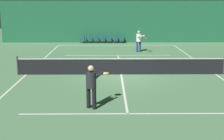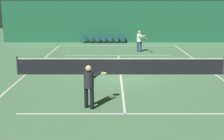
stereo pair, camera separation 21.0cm
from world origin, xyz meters
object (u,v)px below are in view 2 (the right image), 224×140
at_px(tennis_net, 122,66).
at_px(courtside_chair_6, 124,38).
at_px(player_far, 141,40).
at_px(courtside_chair_5, 118,38).
at_px(courtside_chair_2, 98,38).
at_px(courtside_chair_3, 105,38).
at_px(courtside_chair_0, 86,38).
at_px(courtside_chair_1, 92,38).
at_px(player_near, 91,83).
at_px(courtside_chair_4, 111,38).

distance_m(tennis_net, courtside_chair_6, 13.49).
relative_size(player_far, courtside_chair_5, 2.11).
height_order(courtside_chair_2, courtside_chair_3, same).
distance_m(courtside_chair_0, courtside_chair_3, 1.93).
distance_m(courtside_chair_5, courtside_chair_6, 0.64).
relative_size(player_far, courtside_chair_6, 2.11).
bearing_deg(courtside_chair_1, player_near, 3.73).
bearing_deg(player_near, courtside_chair_2, 33.45).
xyz_separation_m(tennis_net, courtside_chair_1, (-2.63, 13.48, -0.03)).
relative_size(courtside_chair_0, courtside_chair_3, 1.00).
distance_m(courtside_chair_4, courtside_chair_6, 1.29).
relative_size(player_near, courtside_chair_5, 2.08).
bearing_deg(courtside_chair_0, courtside_chair_4, 90.00).
bearing_deg(courtside_chair_3, tennis_net, 5.70).
distance_m(tennis_net, courtside_chair_3, 13.54).
bearing_deg(courtside_chair_4, courtside_chair_3, -90.00).
bearing_deg(courtside_chair_3, courtside_chair_4, 90.00).
height_order(courtside_chair_1, courtside_chair_6, same).
relative_size(courtside_chair_2, courtside_chair_5, 1.00).
bearing_deg(courtside_chair_5, tennis_net, 0.23).
height_order(player_far, courtside_chair_1, player_far).
xyz_separation_m(courtside_chair_0, courtside_chair_6, (3.87, 0.00, 0.00)).
bearing_deg(courtside_chair_0, courtside_chair_2, 90.00).
distance_m(player_far, courtside_chair_0, 7.44).
height_order(courtside_chair_3, courtside_chair_6, same).
xyz_separation_m(tennis_net, courtside_chair_3, (-1.34, 13.48, -0.03)).
relative_size(courtside_chair_1, courtside_chair_5, 1.00).
height_order(tennis_net, courtside_chair_2, tennis_net).
height_order(courtside_chair_1, courtside_chair_5, same).
bearing_deg(courtside_chair_3, player_near, -0.11).
bearing_deg(player_near, player_far, 18.73).
xyz_separation_m(courtside_chair_3, courtside_chair_6, (1.93, 0.00, 0.00)).
height_order(player_far, courtside_chair_0, player_far).
xyz_separation_m(player_far, courtside_chair_0, (-5.06, 5.42, -0.55)).
bearing_deg(courtside_chair_2, courtside_chair_4, 90.00).
xyz_separation_m(tennis_net, courtside_chair_6, (0.59, 13.48, -0.03)).
distance_m(courtside_chair_0, courtside_chair_6, 3.87).
bearing_deg(courtside_chair_1, courtside_chair_0, -90.00).
height_order(courtside_chair_4, courtside_chair_5, same).
bearing_deg(tennis_net, player_near, -103.53).
distance_m(courtside_chair_0, courtside_chair_2, 1.29).
bearing_deg(courtside_chair_4, player_far, 24.57).
bearing_deg(courtside_chair_6, courtside_chair_2, -90.00).
bearing_deg(courtside_chair_3, courtside_chair_0, -90.00).
relative_size(player_near, player_far, 0.99).
height_order(courtside_chair_1, courtside_chair_4, same).
bearing_deg(courtside_chair_4, courtside_chair_6, 90.00).
xyz_separation_m(tennis_net, courtside_chair_4, (-0.70, 13.48, -0.03)).
distance_m(courtside_chair_0, courtside_chair_4, 2.58).
xyz_separation_m(courtside_chair_2, courtside_chair_6, (2.58, 0.00, 0.00)).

